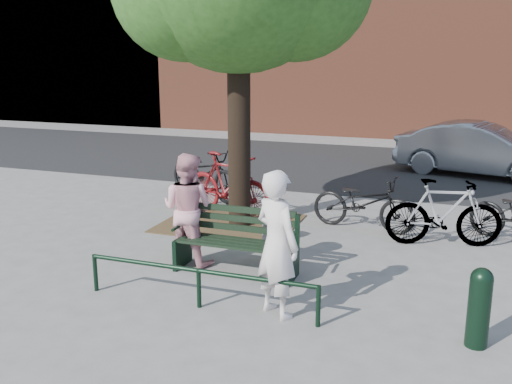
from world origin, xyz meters
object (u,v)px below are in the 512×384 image
at_px(person_right, 188,209).
at_px(litter_bin, 275,235).
at_px(person_left, 277,244).
at_px(bicycle_c, 363,203).
at_px(bollard, 479,305).
at_px(parked_car, 480,150).
at_px(park_bench, 237,239).

xyz_separation_m(person_right, litter_bin, (1.20, 0.45, -0.40)).
relative_size(person_left, bicycle_c, 0.95).
distance_m(person_left, bollard, 2.29).
height_order(person_left, person_right, person_left).
relative_size(person_left, litter_bin, 2.10).
xyz_separation_m(bollard, litter_bin, (-2.81, 1.66, -0.05)).
distance_m(person_left, parked_car, 9.64).
height_order(person_right, bicycle_c, person_right).
distance_m(litter_bin, parked_car, 8.24).
bearing_deg(person_left, person_right, -3.14).
height_order(person_left, bicycle_c, person_left).
bearing_deg(person_left, bollard, -149.07).
xyz_separation_m(person_left, bicycle_c, (0.40, 3.76, -0.40)).
bearing_deg(parked_car, person_left, 179.19).
bearing_deg(bicycle_c, bollard, -145.39).
height_order(park_bench, bollard, park_bench).
distance_m(park_bench, litter_bin, 0.65).
bearing_deg(park_bench, person_left, -49.92).
height_order(person_right, parked_car, person_right).
bearing_deg(litter_bin, bicycle_c, 65.44).
relative_size(park_bench, person_right, 1.05).
xyz_separation_m(bollard, parked_car, (0.17, 9.34, 0.20)).
xyz_separation_m(bollard, bicycle_c, (-1.85, 3.76, 0.01)).
bearing_deg(bollard, bicycle_c, 116.15).
xyz_separation_m(park_bench, bollard, (3.20, -1.14, -0.00)).
height_order(bollard, bicycle_c, bicycle_c).
xyz_separation_m(park_bench, bicycle_c, (1.35, 2.63, 0.01)).
bearing_deg(park_bench, bicycle_c, 62.78).
distance_m(litter_bin, bicycle_c, 2.32).
height_order(park_bench, parked_car, parked_car).
bearing_deg(person_right, bollard, 167.99).
bearing_deg(person_left, parked_car, -73.40).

